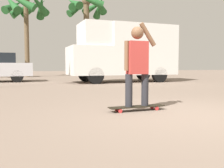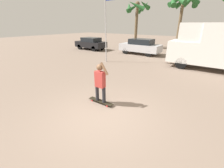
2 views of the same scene
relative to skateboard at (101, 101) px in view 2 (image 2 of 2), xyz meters
The scene contains 9 objects.
ground_plane 0.93m from the skateboard, 46.44° to the right, with size 80.00×80.00×0.00m, color gray.
skateboard is the anchor object (origin of this frame).
person_skateboarder 0.90m from the skateboard, behind, with size 0.68×0.24×1.64m.
camper_van 9.07m from the skateboard, 68.02° to the left, with size 5.84×2.14×3.11m.
parked_car_silver 11.33m from the skateboard, 108.12° to the left, with size 4.28×1.79×1.59m.
parked_car_black 14.05m from the skateboard, 135.02° to the left, with size 3.91×1.77×1.47m.
palm_tree_center_background 18.06m from the skateboard, 94.67° to the left, with size 3.85×3.82×6.67m.
palm_tree_far_left 16.80m from the skateboard, 112.91° to the left, with size 3.13×3.22×5.82m.
flagpole 7.91m from the skateboard, 125.77° to the left, with size 0.98×0.12×5.48m.
Camera 2 is at (2.92, -3.44, 3.03)m, focal length 24.00 mm.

